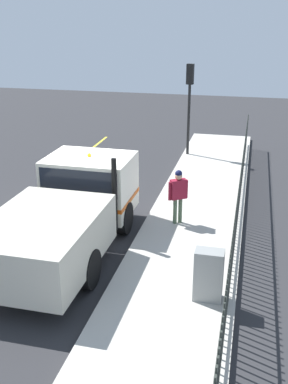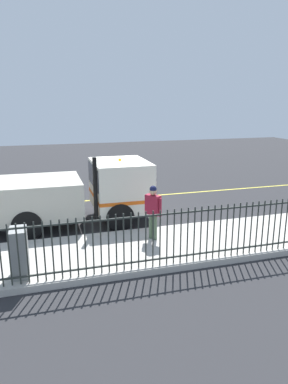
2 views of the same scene
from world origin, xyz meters
name	(u,v)px [view 2 (image 2 of 2)]	position (x,y,z in m)	size (l,w,h in m)	color
ground_plane	(128,215)	(0.00, 0.00, 0.00)	(49.47, 49.47, 0.00)	#2B2B2D
sidewalk_slab	(157,247)	(3.44, 0.00, 0.09)	(2.92, 22.49, 0.17)	#B7B2A8
lane_marking	(114,199)	(-2.51, 0.00, 0.00)	(0.12, 20.24, 0.01)	yellow
work_truck	(78,190)	(0.39, -1.91, 1.22)	(2.55, 6.22, 2.52)	silver
worker_standing	(153,207)	(2.97, 0.02, 1.19)	(0.53, 0.44, 1.67)	maroon
iron_fence	(174,236)	(4.72, 0.00, 0.92)	(0.04, 19.15, 1.47)	#2D332D
utility_cabinet	(20,252)	(4.27, -3.74, 0.76)	(0.63, 0.39, 1.18)	gray
traffic_cone	(65,202)	(-1.52, -2.25, 0.30)	(0.43, 0.43, 0.61)	orange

